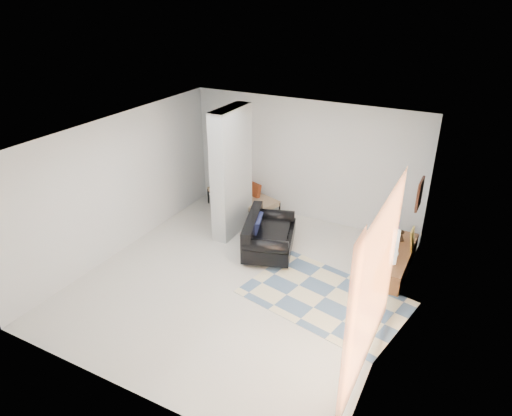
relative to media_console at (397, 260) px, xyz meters
The scene contains 17 objects.
floor 3.05m from the media_console, 145.96° to the right, with size 6.00×6.00×0.00m, color silver.
ceiling 4.00m from the media_console, 145.96° to the right, with size 6.00×6.00×0.00m, color white.
wall_back 3.08m from the media_console, 152.76° to the left, with size 6.00×6.00×0.00m, color silver.
wall_front 5.47m from the media_console, 118.19° to the right, with size 6.00×6.00×0.00m, color silver.
wall_left 5.67m from the media_console, 162.10° to the right, with size 6.00×6.00×0.00m, color silver.
wall_right 2.09m from the media_console, 82.32° to the right, with size 6.00×6.00×0.00m, color silver.
partition_column 3.81m from the media_console, behind, with size 0.35×1.20×2.80m, color #B2B8BA.
hallway_door 4.86m from the media_console, 164.78° to the left, with size 0.85×0.06×2.04m, color white.
curtain 3.12m from the media_console, 87.00° to the right, with size 2.55×2.55×0.00m, color orange.
wall_art 1.46m from the media_console, ahead, with size 0.04×0.45×0.55m, color #3E1C10.
media_console is the anchor object (origin of this frame).
loveseat 2.62m from the media_console, 168.48° to the right, with size 1.37×1.79×0.76m.
daybed 4.05m from the media_console, 166.72° to the left, with size 1.99×1.37×0.77m.
area_rug 1.77m from the media_console, 121.48° to the right, with size 2.74×1.83×0.01m, color beige.
cylinder_lamp 0.71m from the media_console, 92.52° to the right, with size 0.12×0.12×0.68m, color white.
bronze_figurine 0.55m from the media_console, 96.37° to the left, with size 0.11×0.11×0.23m, color black, non-canonical shape.
vase 0.36m from the media_console, 102.95° to the right, with size 0.17×0.17×0.18m, color white.
Camera 1 is at (3.55, -6.20, 4.96)m, focal length 32.00 mm.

